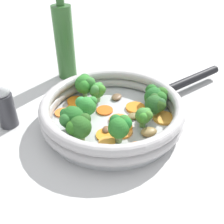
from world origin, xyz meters
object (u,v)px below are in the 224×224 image
Objects in this scene: carrot_slice_8 at (107,143)px; carrot_slice_10 at (119,120)px; broccoli_floret_7 at (97,90)px; carrot_slice_4 at (164,118)px; carrot_slice_5 at (138,148)px; carrot_slice_3 at (76,101)px; carrot_slice_2 at (122,131)px; oil_bottle at (64,42)px; broccoli_floret_8 at (71,118)px; broccoli_floret_4 at (79,127)px; mushroom_piece_3 at (134,116)px; broccoli_floret_2 at (144,116)px; mushroom_piece_2 at (117,97)px; carrot_slice_6 at (125,126)px; broccoli_floret_0 at (120,126)px; broccoli_floret_5 at (156,104)px; skillet at (112,121)px; broccoli_floret_3 at (85,84)px; broccoli_floret_6 at (156,96)px; salt_shaker at (5,105)px; carrot_slice_11 at (106,135)px; mushroom_piece_1 at (149,132)px; carrot_slice_12 at (63,113)px; carrot_slice_9 at (76,110)px; carrot_slice_1 at (135,107)px; mushroom_piece_0 at (106,130)px; carrot_slice_0 at (104,111)px; carrot_slice_7 at (102,152)px; broccoli_floret_1 at (86,105)px.

carrot_slice_8 is 0.75× the size of carrot_slice_10.
carrot_slice_4 is at bearing -149.19° from broccoli_floret_7.
carrot_slice_3 is at bearing 6.57° from carrot_slice_5.
broccoli_floret_7 reaches higher than carrot_slice_2.
oil_bottle is (0.36, -0.03, 0.08)m from carrot_slice_5.
oil_bottle is at bearing -2.20° from carrot_slice_10.
broccoli_floret_8 is at bearing 27.75° from carrot_slice_8.
broccoli_floret_4 is 1.89× the size of mushroom_piece_3.
broccoli_floret_2 is 1.43× the size of mushroom_piece_2.
carrot_slice_6 is 0.05m from broccoli_floret_0.
broccoli_floret_5 reaches higher than carrot_slice_3.
skillet is 9.77× the size of mushroom_piece_3.
broccoli_floret_6 is (-0.12, -0.11, -0.01)m from broccoli_floret_3.
carrot_slice_2 is 0.41× the size of salt_shaker.
skillet is at bearing -21.42° from broccoli_floret_0.
carrot_slice_2 and carrot_slice_3 have the same top height.
carrot_slice_11 is 0.15m from broccoli_floret_6.
mushroom_piece_1 is at bearing -172.27° from broccoli_floret_7.
skillet is 4.68× the size of broccoli_floret_6.
broccoli_floret_3 is 1.99× the size of mushroom_piece_3.
carrot_slice_10 is 0.12m from carrot_slice_12.
carrot_slice_9 is 0.13m from mushroom_piece_3.
broccoli_floret_0 is at bearing 123.15° from mushroom_piece_3.
broccoli_floret_2 is 0.18× the size of oil_bottle.
carrot_slice_12 is (0.09, 0.09, -0.00)m from carrot_slice_10.
mushroom_piece_1 is at bearing 132.19° from broccoli_floret_6.
broccoli_floret_3 reaches higher than broccoli_floret_5.
carrot_slice_5 is at bearing 175.42° from oil_bottle.
carrot_slice_1 is 2.03× the size of mushroom_piece_0.
carrot_slice_0 is at bearing 64.73° from broccoli_floret_6.
carrot_slice_3 reaches higher than skillet.
broccoli_floret_0 is at bearing -176.69° from carrot_slice_3.
carrot_slice_9 is at bearing 34.37° from carrot_slice_10.
mushroom_piece_1 is at bearing -148.89° from carrot_slice_6.
carrot_slice_5 is 0.62× the size of broccoli_floret_4.
carrot_slice_4 is 0.13m from mushroom_piece_0.
broccoli_floret_6 reaches higher than carrot_slice_9.
broccoli_floret_0 is at bearing -97.95° from carrot_slice_8.
mushroom_piece_1 is (-0.01, -0.10, 0.01)m from carrot_slice_7.
oil_bottle reaches higher than carrot_slice_7.
carrot_slice_1 is at bearing -20.45° from mushroom_piece_1.
carrot_slice_0 is at bearing 2.68° from skillet.
broccoli_floret_0 is at bearing -139.48° from broccoli_floret_8.
salt_shaker is 0.25m from oil_bottle.
carrot_slice_2 is at bearing 175.15° from oil_bottle.
carrot_slice_1 is at bearing -70.46° from mushroom_piece_0.
carrot_slice_3 is 0.74× the size of broccoli_floret_3.
carrot_slice_4 is 1.04× the size of broccoli_floret_1.
broccoli_floret_4 is 0.17m from broccoli_floret_5.
oil_bottle reaches higher than broccoli_floret_5.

